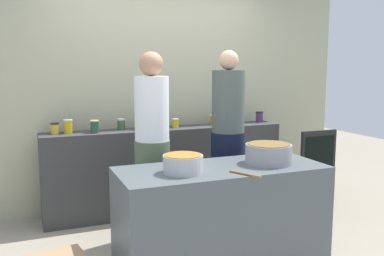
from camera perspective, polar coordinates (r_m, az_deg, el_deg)
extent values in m
plane|color=#9F9380|center=(3.96, 1.96, -15.91)|extent=(12.00, 12.00, 0.00)
cube|color=#B0AF8F|center=(4.97, -4.77, 6.85)|extent=(4.80, 0.12, 3.00)
cube|color=#39393A|center=(4.78, -3.37, -5.63)|extent=(2.70, 0.36, 0.95)
cube|color=#50595D|center=(3.56, 3.99, -11.71)|extent=(1.70, 0.70, 0.82)
cylinder|color=gold|center=(4.48, -18.05, -0.14)|extent=(0.08, 0.08, 0.10)
cylinder|color=black|center=(4.48, -18.08, 0.57)|extent=(0.09, 0.09, 0.01)
cylinder|color=gold|center=(4.49, -16.41, 0.12)|extent=(0.09, 0.09, 0.13)
cylinder|color=silver|center=(4.48, -16.45, 1.03)|extent=(0.09, 0.09, 0.01)
cylinder|color=#254B39|center=(4.45, -13.02, 0.12)|extent=(0.09, 0.09, 0.12)
cylinder|color=#D6C666|center=(4.44, -13.05, 0.95)|extent=(0.09, 0.09, 0.01)
cylinder|color=#3A5A3B|center=(4.61, -9.54, 0.41)|extent=(0.08, 0.08, 0.10)
cylinder|color=silver|center=(4.60, -9.56, 1.15)|extent=(0.09, 0.09, 0.02)
cylinder|color=#2D5C2C|center=(4.58, -6.66, 0.61)|extent=(0.08, 0.08, 0.13)
cylinder|color=silver|center=(4.57, -6.68, 1.53)|extent=(0.09, 0.09, 0.01)
cylinder|color=gold|center=(4.70, -4.26, 0.81)|extent=(0.09, 0.09, 0.13)
cylinder|color=silver|center=(4.69, -4.27, 1.67)|extent=(0.09, 0.09, 0.01)
cylinder|color=gold|center=(4.72, -2.27, 0.58)|extent=(0.07, 0.07, 0.09)
cylinder|color=silver|center=(4.71, -2.27, 1.20)|extent=(0.08, 0.08, 0.01)
cylinder|color=#CD6905|center=(4.94, 2.94, 1.04)|extent=(0.08, 0.08, 0.10)
cylinder|color=silver|center=(4.94, 2.94, 1.73)|extent=(0.08, 0.08, 0.02)
cylinder|color=#A53521|center=(4.94, 4.67, 0.97)|extent=(0.08, 0.08, 0.10)
cylinder|color=black|center=(4.93, 4.68, 1.61)|extent=(0.09, 0.09, 0.01)
cylinder|color=#34532D|center=(5.00, 5.57, 1.00)|extent=(0.08, 0.08, 0.09)
cylinder|color=black|center=(5.00, 5.58, 1.54)|extent=(0.08, 0.08, 0.01)
cylinder|color=#4F295E|center=(5.22, 9.08, 1.40)|extent=(0.09, 0.09, 0.11)
cylinder|color=black|center=(5.22, 9.10, 2.11)|extent=(0.09, 0.09, 0.02)
cylinder|color=#B7B7BC|center=(3.23, -1.23, -4.90)|extent=(0.31, 0.31, 0.14)
cylinder|color=#C06E2B|center=(3.21, -1.24, -3.64)|extent=(0.28, 0.28, 0.00)
cylinder|color=gray|center=(3.59, 10.30, -3.46)|extent=(0.39, 0.39, 0.16)
cylinder|color=brown|center=(3.58, 10.34, -2.13)|extent=(0.36, 0.36, 0.00)
cylinder|color=#9E703D|center=(3.20, 7.19, -6.17)|extent=(0.14, 0.26, 0.02)
cylinder|color=#506146|center=(3.99, -5.31, -8.45)|extent=(0.33, 0.33, 0.95)
cylinder|color=white|center=(3.84, -5.46, 2.62)|extent=(0.31, 0.31, 0.58)
sphere|color=tan|center=(3.82, -5.55, 8.63)|extent=(0.22, 0.22, 0.22)
cylinder|color=black|center=(4.26, 4.79, -7.11)|extent=(0.33, 0.33, 0.99)
cylinder|color=#49554F|center=(4.12, 4.93, 3.60)|extent=(0.32, 0.32, 0.60)
sphere|color=#D8A884|center=(4.11, 5.00, 9.13)|extent=(0.19, 0.19, 0.19)
cube|color=black|center=(5.07, 16.61, -5.40)|extent=(0.46, 0.04, 0.91)
cube|color=black|center=(5.04, 16.78, -4.95)|extent=(0.39, 0.01, 0.69)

